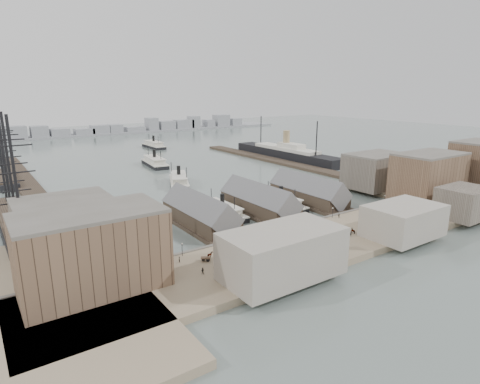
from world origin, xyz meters
TOP-DOWN VIEW (x-y plane):
  - ground at (0.00, 0.00)m, footprint 900.00×900.00m
  - quay at (0.00, -20.00)m, footprint 180.00×30.00m
  - seawall at (0.00, -5.20)m, footprint 180.00×1.20m
  - east_land at (95.00, -10.00)m, footprint 70.00×80.00m
  - west_wharf at (-68.00, 100.00)m, footprint 10.00×220.00m
  - east_wharf at (78.00, 90.00)m, footprint 10.00×180.00m
  - ferry_shed_west at (-26.00, 16.88)m, footprint 14.00×42.00m
  - ferry_shed_center at (0.00, 16.88)m, footprint 14.00×42.00m
  - ferry_shed_east at (26.00, 16.88)m, footprint 14.00×42.00m
  - warehouse_west_front at (-70.00, -12.00)m, footprint 32.00×18.00m
  - warehouse_west_back at (-70.00, 18.00)m, footprint 26.00×20.00m
  - warehouse_east_front at (66.00, -12.00)m, footprint 30.00×18.00m
  - warehouse_east_back at (68.00, 15.00)m, footprint 28.00×20.00m
  - street_bldg_center at (20.00, -32.00)m, footprint 24.00×16.00m
  - street_bldg_west at (-30.00, -32.00)m, footprint 30.00×16.00m
  - street_bldg_east at (55.00, -33.00)m, footprint 18.00×14.00m
  - lamp_post_far_w at (-45.00, -7.00)m, footprint 0.44×0.44m
  - lamp_post_near_w at (-15.00, -7.00)m, footprint 0.44×0.44m
  - lamp_post_near_e at (15.00, -7.00)m, footprint 0.44×0.44m
  - lamp_post_far_e at (45.00, -7.00)m, footprint 0.44×0.44m
  - far_shore at (-2.07, 334.14)m, footprint 500.00×40.00m
  - ferry_docked_west at (-13.00, 23.00)m, footprint 7.69×25.65m
  - ferry_docked_east at (13.00, 19.37)m, footprint 7.80×26.00m
  - ferry_open_near at (-4.01, 78.60)m, footprint 19.35×30.07m
  - ferry_open_mid at (6.02, 133.31)m, footprint 12.61×31.76m
  - ferry_open_far at (37.06, 208.79)m, footprint 9.41×30.14m
  - sailing_ship_near at (-80.18, 50.48)m, footprint 9.86×67.90m
  - sailing_ship_mid at (-75.91, 134.64)m, footprint 8.43×48.73m
  - ocean_steamer at (92.00, 107.20)m, footprint 13.35×97.53m
  - tram at (56.85, -15.48)m, footprint 3.84×11.24m
  - horse_cart_left at (-39.68, -12.69)m, footprint 4.74×3.70m
  - horse_cart_center at (-13.78, -16.73)m, footprint 4.85×1.83m
  - horse_cart_right at (8.15, -21.76)m, footprint 4.87×2.97m
  - pedestrian_0 at (-47.56, -10.33)m, footprint 0.70×0.74m
  - pedestrian_1 at (-45.78, -19.89)m, footprint 1.03×1.06m
  - pedestrian_2 at (-14.40, -9.60)m, footprint 1.13×0.72m
  - pedestrian_3 at (-16.17, -26.77)m, footprint 1.13×0.66m
  - pedestrian_4 at (-4.17, -14.39)m, footprint 0.64×0.85m
  - pedestrian_5 at (5.87, -23.28)m, footprint 0.48×0.65m
  - pedestrian_6 at (17.07, -8.19)m, footprint 1.01×1.00m
  - pedestrian_7 at (37.24, -24.30)m, footprint 0.67×1.12m
  - pedestrian_8 at (36.25, -11.26)m, footprint 0.92×0.98m

SIDE VIEW (x-z plane):
  - ground at x=0.00m, z-range 0.00..0.00m
  - west_wharf at x=-68.00m, z-range 0.00..1.60m
  - east_wharf at x=78.00m, z-range 0.00..1.60m
  - quay at x=0.00m, z-range 0.00..2.00m
  - east_land at x=95.00m, z-range 0.00..2.00m
  - seawall at x=0.00m, z-range 0.00..2.30m
  - ferry_docked_west at x=-13.00m, z-range -2.43..6.73m
  - ferry_docked_east at x=13.00m, z-range -2.47..6.82m
  - ferry_open_near at x=-4.01m, z-range -2.75..7.60m
  - sailing_ship_mid at x=-75.91m, z-range -14.86..19.82m
  - ferry_open_far at x=37.06m, z-range -2.85..7.87m
  - ferry_open_mid at x=6.02m, z-range -2.93..8.11m
  - horse_cart_center at x=-13.78m, z-range 2.05..3.47m
  - pedestrian_4 at x=-4.17m, z-range 2.00..3.58m
  - pedestrian_8 at x=36.25m, z-range 2.00..3.63m
  - pedestrian_6 at x=17.07m, z-range 2.00..3.64m
  - pedestrian_0 at x=-47.56m, z-range 2.00..3.65m
  - pedestrian_2 at x=-14.40m, z-range 2.00..3.67m
  - horse_cart_right at x=8.15m, z-range 2.00..3.67m
  - pedestrian_7 at x=37.24m, z-range 2.00..3.69m
  - pedestrian_1 at x=-45.78m, z-range 2.00..3.72m
  - horse_cart_left at x=-39.68m, z-range 1.99..3.72m
  - pedestrian_5 at x=5.87m, z-range 2.00..3.78m
  - pedestrian_3 at x=-16.17m, z-range 2.00..3.81m
  - sailing_ship_near at x=-80.18m, z-range -17.28..23.23m
  - far_shore at x=-2.07m, z-range -3.96..11.77m
  - tram at x=56.85m, z-range 2.05..5.97m
  - ocean_steamer at x=92.00m, z-range -5.56..13.95m
  - ferry_shed_west at x=-26.00m, z-range -1.66..10.94m
  - ferry_shed_center at x=0.00m, z-range -1.66..10.94m
  - ferry_shed_east at x=26.00m, z-range -1.66..10.94m
  - lamp_post_far_w at x=-45.00m, z-range 2.75..6.67m
  - lamp_post_near_w at x=-15.00m, z-range 2.75..6.67m
  - lamp_post_near_e at x=15.00m, z-range 2.75..6.67m
  - lamp_post_far_e at x=45.00m, z-range 2.75..6.67m
  - street_bldg_center at x=20.00m, z-range 2.00..12.00m
  - street_bldg_east at x=55.00m, z-range 2.00..13.00m
  - street_bldg_west at x=-30.00m, z-range 2.00..14.00m
  - warehouse_west_back at x=-70.00m, z-range 2.00..16.00m
  - warehouse_east_back at x=68.00m, z-range 2.00..17.00m
  - warehouse_west_front at x=-70.00m, z-range 2.00..20.00m
  - warehouse_east_front at x=66.00m, z-range 2.00..21.00m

